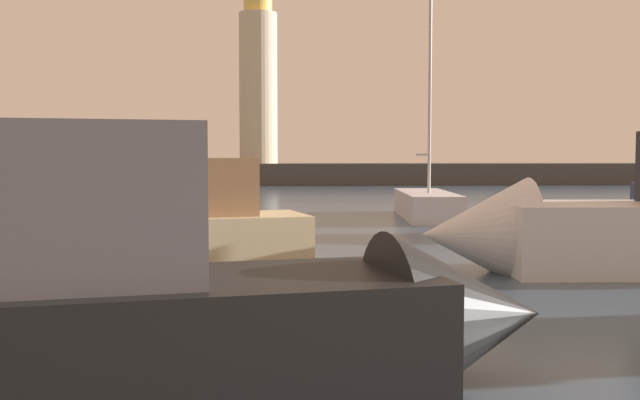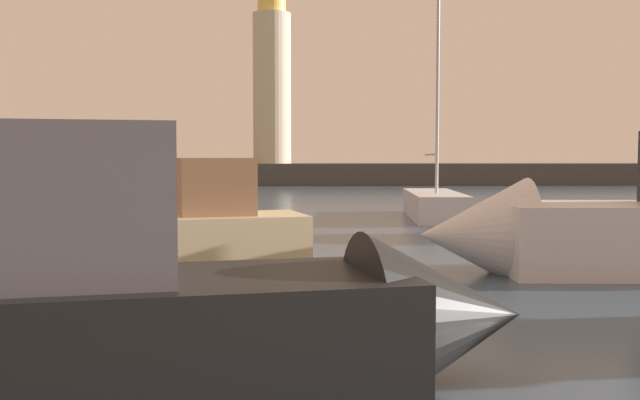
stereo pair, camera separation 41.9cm
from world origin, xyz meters
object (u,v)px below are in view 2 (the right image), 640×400
at_px(motorboat_0, 620,227).
at_px(motorboat_2, 128,238).
at_px(motorboat_3, 180,310).
at_px(sailboat_moored, 434,204).
at_px(lighthouse, 272,77).

height_order(motorboat_0, motorboat_2, motorboat_0).
bearing_deg(motorboat_3, motorboat_0, 44.19).
distance_m(motorboat_0, motorboat_2, 9.92).
bearing_deg(sailboat_moored, motorboat_2, -124.48).
bearing_deg(lighthouse, motorboat_0, -79.15).
height_order(motorboat_0, sailboat_moored, sailboat_moored).
distance_m(lighthouse, motorboat_3, 53.69).
height_order(motorboat_2, sailboat_moored, sailboat_moored).
xyz_separation_m(lighthouse, motorboat_0, (8.77, -45.73, -7.97)).
xyz_separation_m(motorboat_3, sailboat_moored, (6.25, 20.31, -0.35)).
xyz_separation_m(motorboat_0, motorboat_2, (-9.91, 0.43, -0.23)).
bearing_deg(motorboat_2, motorboat_3, -73.17).
distance_m(motorboat_0, sailboat_moored, 13.03).
height_order(lighthouse, motorboat_3, lighthouse).
xyz_separation_m(motorboat_0, motorboat_3, (-7.56, -7.35, -0.04)).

